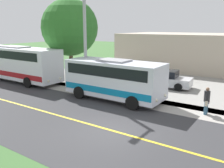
# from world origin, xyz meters

# --- Properties ---
(ground_plane) EXTENTS (120.00, 120.00, 0.00)m
(ground_plane) POSITION_xyz_m (0.00, 0.00, 0.00)
(ground_plane) COLOR #3D6633
(road_surface) EXTENTS (8.00, 100.00, 0.01)m
(road_surface) POSITION_xyz_m (0.00, 0.00, 0.00)
(road_surface) COLOR #333335
(road_surface) RESTS_ON ground
(sidewalk) EXTENTS (2.40, 100.00, 0.01)m
(sidewalk) POSITION_xyz_m (-5.20, 0.00, 0.00)
(sidewalk) COLOR #9E9991
(sidewalk) RESTS_ON ground
(parking_lot_surface) EXTENTS (14.00, 36.00, 0.01)m
(parking_lot_surface) POSITION_xyz_m (-12.40, 3.00, 0.00)
(parking_lot_surface) COLOR gray
(parking_lot_surface) RESTS_ON ground
(road_centre_line) EXTENTS (0.16, 100.00, 0.00)m
(road_centre_line) POSITION_xyz_m (0.00, 0.00, 0.01)
(road_centre_line) COLOR gold
(road_centre_line) RESTS_ON ground
(shuttle_bus_front) EXTENTS (2.72, 7.17, 2.86)m
(shuttle_bus_front) POSITION_xyz_m (-4.54, -2.84, 1.58)
(shuttle_bus_front) COLOR silver
(shuttle_bus_front) RESTS_ON ground
(transit_bus_rear) EXTENTS (2.66, 10.39, 3.30)m
(transit_bus_rear) POSITION_xyz_m (-4.51, -13.99, 1.80)
(transit_bus_rear) COLOR white
(transit_bus_rear) RESTS_ON ground
(pedestrian_with_bags) EXTENTS (0.72, 0.34, 1.64)m
(pedestrian_with_bags) POSITION_xyz_m (-5.07, 3.34, 0.88)
(pedestrian_with_bags) COLOR #335972
(pedestrian_with_bags) RESTS_ON ground
(street_light_pole) EXTENTS (1.97, 0.24, 8.29)m
(street_light_pole) POSITION_xyz_m (-4.88, -5.78, 4.55)
(street_light_pole) COLOR #9E9EA3
(street_light_pole) RESTS_ON ground
(parked_car_near) EXTENTS (2.34, 4.56, 1.45)m
(parked_car_near) POSITION_xyz_m (-10.06, -1.30, 0.69)
(parked_car_near) COLOR silver
(parked_car_near) RESTS_ON ground
(tree_curbside) EXTENTS (5.18, 5.18, 7.57)m
(tree_curbside) POSITION_xyz_m (-7.40, -9.59, 4.97)
(tree_curbside) COLOR #4C3826
(tree_curbside) RESTS_ON ground
(commercial_building) EXTENTS (10.00, 20.58, 4.21)m
(commercial_building) POSITION_xyz_m (-21.40, -0.34, 2.11)
(commercial_building) COLOR #B7A893
(commercial_building) RESTS_ON ground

